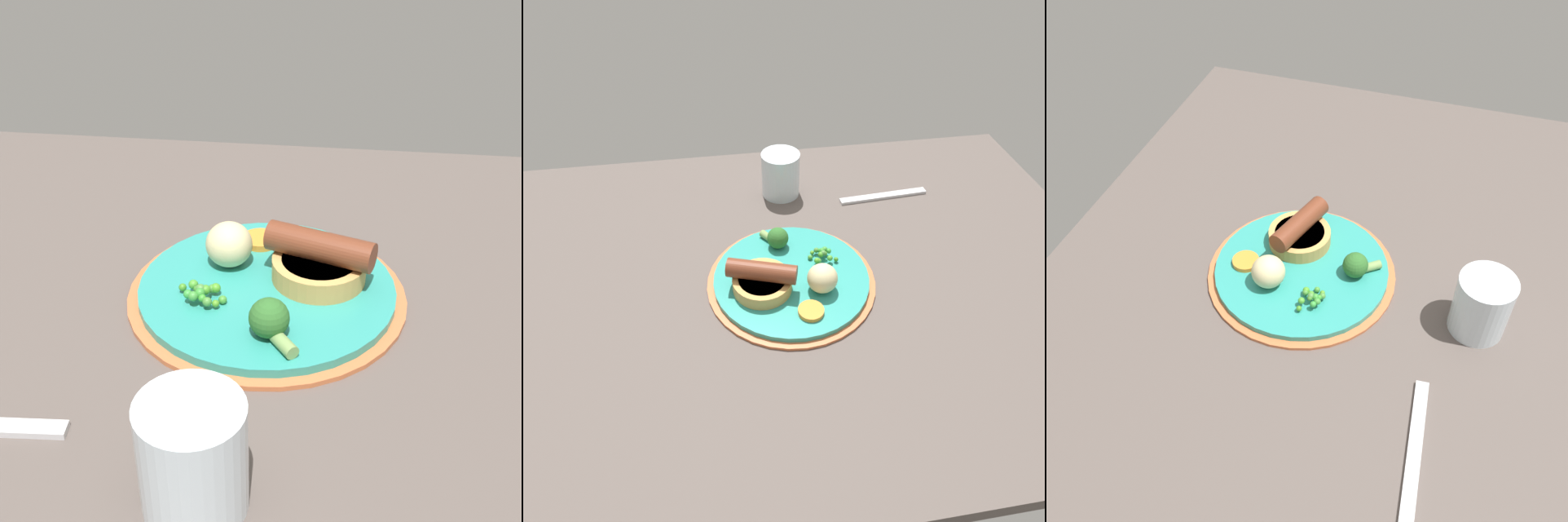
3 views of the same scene
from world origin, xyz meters
The scene contains 9 objects.
dining_table centered at (0.00, 0.00, 1.50)cm, with size 110.00×80.00×3.00cm, color #564C47.
dinner_plate centered at (0.93, 2.19, 3.57)cm, with size 27.47×27.47×1.40cm.
sausage_pudding centered at (5.88, 4.09, 6.40)cm, with size 11.17×9.34×5.26cm.
pea_pile centered at (-4.84, -1.12, 5.39)cm, with size 4.92×3.70×1.81cm.
broccoli_floret_near centered at (2.15, -5.68, 6.13)cm, with size 4.75×5.39×3.68cm.
potato_chunk_0 centered at (-3.34, 5.67, 6.74)cm, with size 4.77×4.76×4.68cm, color beige.
carrot_slice_1 centered at (-0.71, 10.24, 4.76)cm, with size 3.94×3.94×0.72cm, color orange.
fork centered at (-21.36, -18.58, 3.30)cm, with size 18.00×1.60×0.60cm, color silver.
drinking_glass centered at (-1.15, -23.21, 7.48)cm, with size 7.55×7.55×8.97cm, color silver.
Camera 3 is at (-54.20, -16.10, 65.83)cm, focal length 40.00 mm.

